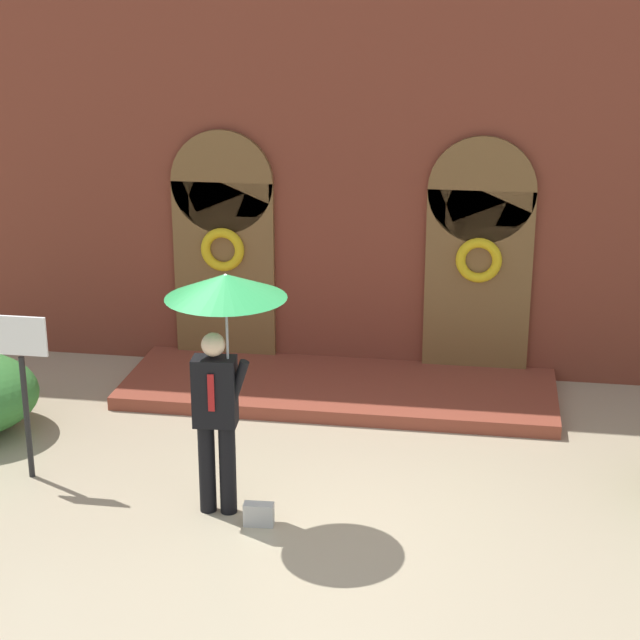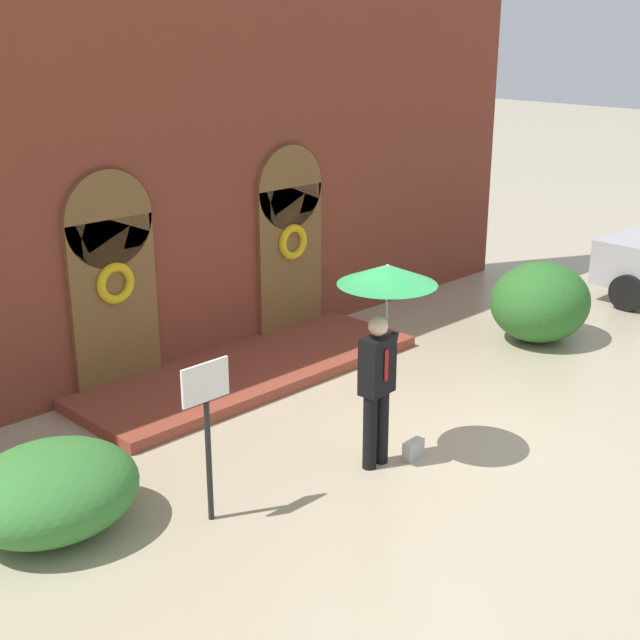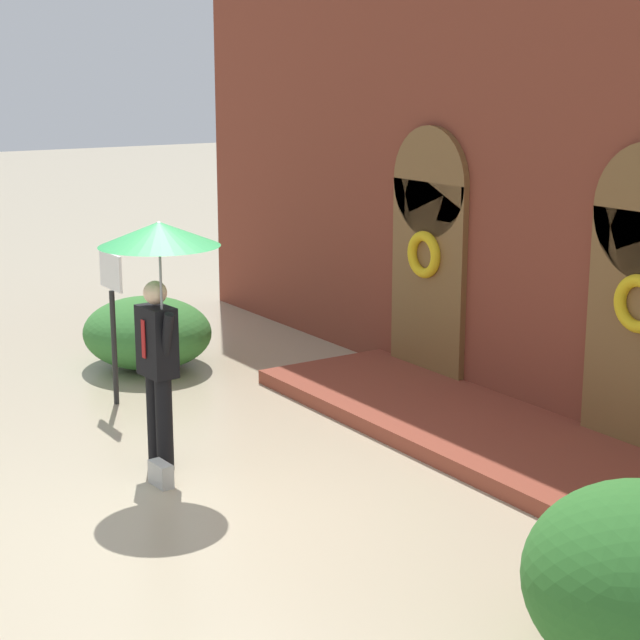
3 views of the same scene
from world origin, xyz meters
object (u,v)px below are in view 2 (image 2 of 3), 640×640
(handbag, at_px, (413,449))
(sign_post, at_px, (207,416))
(shrub_right, at_px, (540,302))
(shrub_left, at_px, (52,490))
(person_with_umbrella, at_px, (385,305))

(handbag, xyz_separation_m, sign_post, (-2.50, 0.61, 1.05))
(sign_post, xyz_separation_m, shrub_right, (7.02, 0.58, -0.54))
(shrub_left, bearing_deg, handbag, -22.59)
(person_with_umbrella, relative_size, sign_post, 1.37)
(person_with_umbrella, bearing_deg, sign_post, 169.28)
(person_with_umbrella, distance_m, sign_post, 2.32)
(sign_post, height_order, shrub_left, sign_post)
(person_with_umbrella, bearing_deg, handbag, -30.56)
(handbag, xyz_separation_m, shrub_left, (-3.73, 1.55, 0.33))
(handbag, bearing_deg, shrub_left, 154.08)
(person_with_umbrella, xyz_separation_m, shrub_right, (4.86, 0.99, -1.29))
(shrub_right, bearing_deg, shrub_left, 177.45)
(shrub_left, relative_size, shrub_right, 1.07)
(shrub_left, height_order, shrub_right, shrub_right)
(shrub_left, bearing_deg, sign_post, -37.42)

